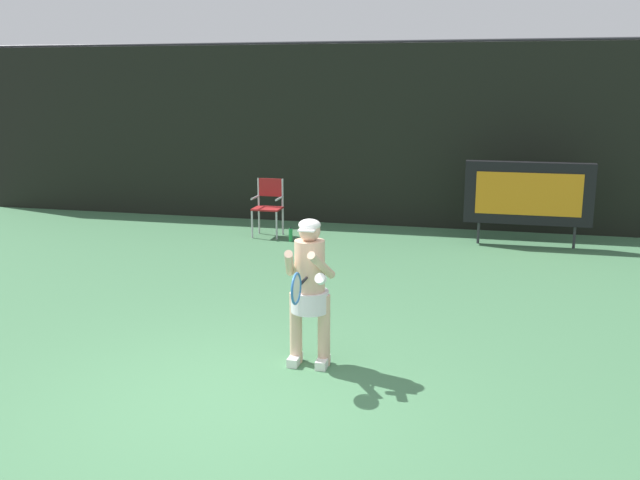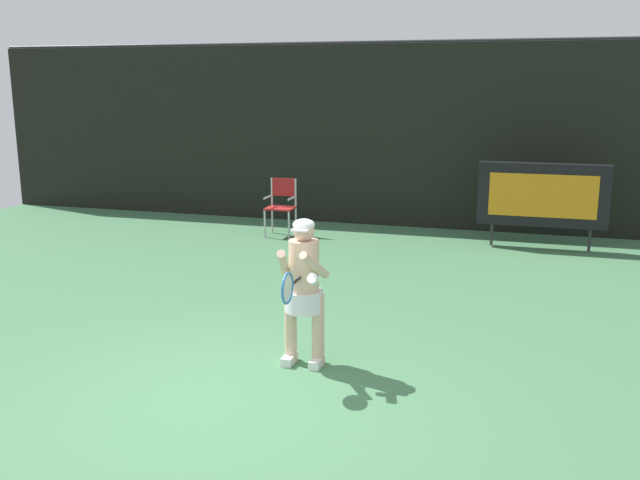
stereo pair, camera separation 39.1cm
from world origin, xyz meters
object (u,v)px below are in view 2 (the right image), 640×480
(scoreboard, at_px, (543,195))
(umpire_chair, at_px, (281,203))
(tennis_racket, at_px, (288,288))
(tennis_player, at_px, (304,285))
(water_bottle, at_px, (303,235))

(scoreboard, xyz_separation_m, umpire_chair, (-4.72, -0.29, -0.33))
(tennis_racket, bearing_deg, scoreboard, 72.67)
(tennis_player, height_order, tennis_racket, tennis_player)
(umpire_chair, bearing_deg, water_bottle, -34.92)
(water_bottle, bearing_deg, tennis_player, -71.80)
(scoreboard, xyz_separation_m, tennis_player, (-2.37, -6.14, -0.09))
(scoreboard, distance_m, water_bottle, 4.31)
(scoreboard, bearing_deg, umpire_chair, -176.45)
(scoreboard, height_order, water_bottle, scoreboard)
(scoreboard, bearing_deg, water_bottle, -170.86)
(scoreboard, height_order, tennis_racket, scoreboard)
(water_bottle, relative_size, tennis_player, 0.17)
(umpire_chair, distance_m, tennis_player, 6.31)
(umpire_chair, bearing_deg, tennis_racket, -69.70)
(tennis_player, bearing_deg, water_bottle, 108.20)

